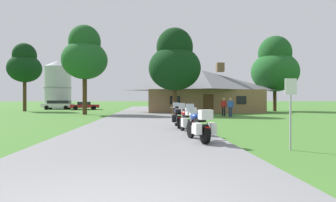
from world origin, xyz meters
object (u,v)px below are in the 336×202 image
metal_signpost_roadside (291,105)px  metal_silo_distant (58,85)px  motorcycle_blue_farthest_in_row (178,117)px  bystander_red_shirt_near_lodge (224,106)px  bystander_blue_shirt_beside_signpost (230,106)px  tree_left_near (85,55)px  parked_red_sedan_far_left (84,106)px  motorcycle_blue_nearest_to_camera (200,126)px  motorcycle_red_second_in_row (188,120)px  tree_right_of_lodge (275,66)px  tree_left_far (25,65)px  parked_white_suv_far_left (58,104)px  tree_by_lodge_front (175,62)px

metal_signpost_roadside → metal_silo_distant: bearing=115.9°
metal_silo_distant → metal_signpost_roadside: bearing=-64.1°
motorcycle_blue_farthest_in_row → bystander_red_shirt_near_lodge: bystander_red_shirt_near_lodge is taller
bystander_blue_shirt_beside_signpost → tree_left_near: 15.40m
parked_red_sedan_far_left → tree_left_near: bearing=177.4°
motorcycle_blue_nearest_to_camera → metal_silo_distant: metal_silo_distant is taller
tree_left_near → motorcycle_red_second_in_row: bearing=-64.1°
bystander_blue_shirt_beside_signpost → parked_red_sedan_far_left: 25.40m
tree_right_of_lodge → motorcycle_red_second_in_row: bearing=-121.8°
tree_right_of_lodge → metal_silo_distant: size_ratio=1.21×
tree_right_of_lodge → tree_left_near: bearing=-163.2°
tree_left_far → metal_silo_distant: 11.15m
tree_left_far → bystander_blue_shirt_beside_signpost: bearing=-31.0°
parked_white_suv_far_left → tree_left_far: bearing=159.9°
motorcycle_blue_nearest_to_camera → parked_red_sedan_far_left: motorcycle_blue_nearest_to_camera is taller
metal_signpost_roadside → tree_right_of_lodge: 30.81m
tree_right_of_lodge → tree_left_near: 24.08m
bystander_red_shirt_near_lodge → tree_by_lodge_front: size_ratio=0.19×
bystander_blue_shirt_beside_signpost → metal_silo_distant: size_ratio=0.20×
bystander_red_shirt_near_lodge → parked_white_suv_far_left: (-20.84, 19.36, -0.17)m
motorcycle_blue_nearest_to_camera → motorcycle_red_second_in_row: same height
bystander_blue_shirt_beside_signpost → tree_left_far: 27.76m
bystander_blue_shirt_beside_signpost → tree_left_far: size_ratio=0.19×
bystander_red_shirt_near_lodge → parked_white_suv_far_left: bearing=158.9°
bystander_red_shirt_near_lodge → tree_left_near: size_ratio=0.19×
bystander_red_shirt_near_lodge → metal_silo_distant: 32.80m
motorcycle_blue_nearest_to_camera → tree_by_lodge_front: bearing=77.0°
bystander_blue_shirt_beside_signpost → bystander_red_shirt_near_lodge: bearing=141.7°
motorcycle_blue_farthest_in_row → parked_white_suv_far_left: size_ratio=0.45×
motorcycle_red_second_in_row → metal_silo_distant: metal_silo_distant is taller
tree_by_lodge_front → bystander_red_shirt_near_lodge: bearing=-32.1°
bystander_red_shirt_near_lodge → tree_right_of_lodge: 15.39m
bystander_blue_shirt_beside_signpost → tree_left_far: bearing=-172.8°
motorcycle_blue_nearest_to_camera → metal_silo_distant: (-17.37, 39.35, 3.49)m
tree_left_near → motorcycle_blue_farthest_in_row: bearing=-60.9°
motorcycle_blue_farthest_in_row → metal_signpost_roadside: bearing=-68.4°
motorcycle_blue_nearest_to_camera → motorcycle_red_second_in_row: bearing=81.2°
tree_by_lodge_front → tree_right_of_lodge: bearing=30.3°
metal_signpost_roadside → tree_left_far: bearing=124.5°
bystander_red_shirt_near_lodge → metal_signpost_roadside: bearing=-76.6°
tree_by_lodge_front → parked_red_sedan_far_left: bearing=129.0°
bystander_blue_shirt_beside_signpost → parked_red_sedan_far_left: bearing=169.6°
parked_white_suv_far_left → parked_red_sedan_far_left: bearing=-110.6°
motorcycle_red_second_in_row → tree_left_far: 32.03m
parked_white_suv_far_left → motorcycle_blue_farthest_in_row: bearing=-153.5°
metal_signpost_roadside → motorcycle_blue_nearest_to_camera: bearing=148.7°
tree_right_of_lodge → tree_left_near: (-23.05, -6.94, 0.17)m
bystander_red_shirt_near_lodge → tree_right_of_lodge: (9.74, 10.83, 4.96)m
bystander_blue_shirt_beside_signpost → tree_right_of_lodge: tree_right_of_lodge is taller
bystander_red_shirt_near_lodge → tree_right_of_lodge: size_ratio=0.17×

